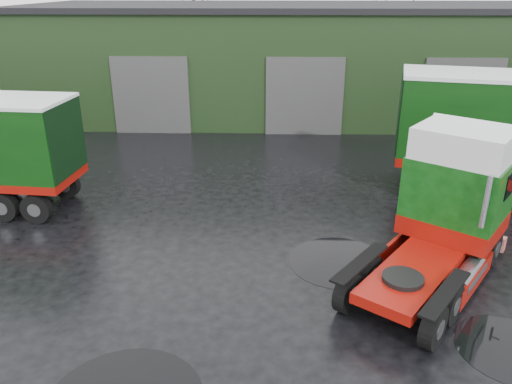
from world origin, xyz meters
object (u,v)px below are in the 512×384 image
(tree_back_a, at_px, (194,20))
(warehouse, at_px, (300,58))
(hero_tractor, at_px, (433,217))
(tree_back_b, at_px, (395,33))

(tree_back_a, bearing_deg, warehouse, -51.34)
(warehouse, xyz_separation_m, tree_back_a, (-8.00, 10.00, 1.59))
(warehouse, height_order, tree_back_a, tree_back_a)
(hero_tractor, distance_m, tree_back_b, 30.93)
(tree_back_a, height_order, tree_back_b, tree_back_a)
(tree_back_a, bearing_deg, tree_back_b, 0.00)
(hero_tractor, bearing_deg, tree_back_b, 116.21)
(warehouse, height_order, hero_tractor, warehouse)
(warehouse, relative_size, tree_back_a, 3.41)
(hero_tractor, bearing_deg, tree_back_a, 145.54)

